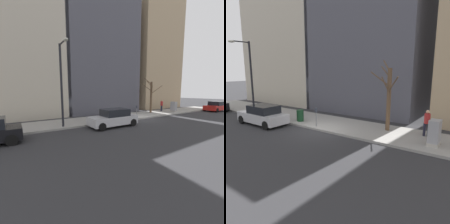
# 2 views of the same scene
# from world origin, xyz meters

# --- Properties ---
(ground_plane) EXTENTS (120.00, 120.00, 0.00)m
(ground_plane) POSITION_xyz_m (0.00, 0.00, 0.00)
(ground_plane) COLOR #2B2B2D
(sidewalk) EXTENTS (4.00, 36.00, 0.15)m
(sidewalk) POSITION_xyz_m (2.00, 0.00, 0.07)
(sidewalk) COLOR gray
(sidewalk) RESTS_ON ground
(parked_car_red) EXTENTS (2.01, 4.24, 1.52)m
(parked_car_red) POSITION_xyz_m (-1.18, -14.57, 0.74)
(parked_car_red) COLOR red
(parked_car_red) RESTS_ON ground
(parked_car_silver) EXTENTS (1.92, 4.20, 1.52)m
(parked_car_silver) POSITION_xyz_m (-1.15, 4.57, 0.74)
(parked_car_silver) COLOR #B7B7BC
(parked_car_silver) RESTS_ON ground
(parking_meter) EXTENTS (0.14, 0.10, 1.35)m
(parking_meter) POSITION_xyz_m (0.45, 0.46, 0.98)
(parking_meter) COLOR slate
(parking_meter) RESTS_ON sidewalk
(utility_box) EXTENTS (0.83, 0.61, 1.43)m
(utility_box) POSITION_xyz_m (1.30, -7.40, 0.85)
(utility_box) COLOR #A8A399
(utility_box) RESTS_ON sidewalk
(streetlamp) EXTENTS (1.97, 0.32, 6.50)m
(streetlamp) POSITION_xyz_m (0.28, 8.43, 4.02)
(streetlamp) COLOR black
(streetlamp) RESTS_ON sidewalk
(bare_tree) EXTENTS (1.73, 2.53, 4.72)m
(bare_tree) POSITION_xyz_m (2.59, -4.09, 2.41)
(bare_tree) COLOR brown
(bare_tree) RESTS_ON sidewalk
(trash_bin) EXTENTS (0.56, 0.56, 0.90)m
(trash_bin) POSITION_xyz_m (0.90, 2.59, 0.60)
(trash_bin) COLOR #14381E
(trash_bin) RESTS_ON sidewalk
(pedestrian_near_meter) EXTENTS (0.36, 0.39, 1.66)m
(pedestrian_near_meter) POSITION_xyz_m (2.78, -6.62, 1.09)
(pedestrian_near_meter) COLOR #1E1E2D
(pedestrian_near_meter) RESTS_ON sidewalk
(office_tower_left) EXTENTS (9.49, 9.49, 21.00)m
(office_tower_left) POSITION_xyz_m (10.25, -10.82, 10.50)
(office_tower_left) COLOR tan
(office_tower_left) RESTS_ON ground
(office_block_center) EXTENTS (11.06, 11.06, 17.83)m
(office_block_center) POSITION_xyz_m (11.03, 0.87, 8.91)
(office_block_center) COLOR #4C4C56
(office_block_center) RESTS_ON ground
(office_tower_right) EXTENTS (11.72, 11.72, 22.57)m
(office_tower_right) POSITION_xyz_m (11.36, 11.88, 11.29)
(office_tower_right) COLOR #BCB29E
(office_tower_right) RESTS_ON ground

